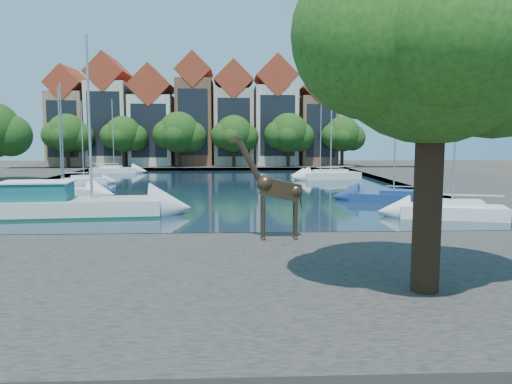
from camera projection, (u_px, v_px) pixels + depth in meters
ground at (191, 244)px, 23.11m from camera, size 160.00×160.00×0.00m
water_basin at (213, 189)px, 46.93m from camera, size 38.00×50.00×0.08m
near_quay at (173, 282)px, 16.13m from camera, size 50.00×14.00×0.50m
far_quay at (221, 166)px, 78.68m from camera, size 60.00×16.00×0.50m
right_quay at (473, 185)px, 48.01m from camera, size 14.00×52.00×0.50m
plane_tree at (438, 37)px, 13.65m from camera, size 8.32×6.40×10.62m
townhouse_west_end at (72, 120)px, 76.87m from camera, size 5.44×9.18×14.93m
townhouse_west_mid at (111, 115)px, 77.03m from camera, size 5.94×9.18×16.79m
townhouse_west_inner at (153, 121)px, 77.42m from camera, size 6.43×9.18×15.15m
townhouse_center at (195, 114)px, 77.59m from camera, size 5.44×9.18×16.93m
townhouse_east_inner at (234, 118)px, 77.92m from camera, size 5.94×9.18×15.79m
townhouse_east_mid at (275, 116)px, 78.16m from camera, size 6.43×9.18×16.65m
townhouse_east_end at (316, 122)px, 78.56m from camera, size 5.44×9.18×14.43m
far_tree_far_west at (68, 135)px, 71.70m from camera, size 7.28×5.60×7.68m
far_tree_west at (124, 135)px, 72.07m from camera, size 6.76×5.20×7.36m
far_tree_mid_west at (180, 134)px, 72.39m from camera, size 7.80×6.00×8.00m
far_tree_mid_east at (235, 135)px, 72.76m from camera, size 7.02×5.40×7.52m
far_tree_east at (289, 134)px, 73.10m from camera, size 7.54×5.80×7.84m
far_tree_far_east at (343, 135)px, 73.47m from camera, size 6.76×5.20×7.36m
giraffe_statue at (275, 189)px, 21.47m from camera, size 3.13×0.62×4.47m
motorsailer at (64, 203)px, 30.41m from camera, size 11.14×4.19×10.89m
sailboat_left_b at (62, 190)px, 40.60m from camera, size 6.29×3.83×8.78m
sailboat_left_c at (64, 189)px, 41.07m from camera, size 6.89×4.23×9.18m
sailboat_left_d at (84, 179)px, 50.59m from camera, size 4.70×2.73×8.40m
sailboat_left_e at (114, 169)px, 66.12m from camera, size 6.05×2.24×9.66m
sailboat_right_a at (452, 208)px, 29.71m from camera, size 6.37×3.66×10.61m
sailboat_right_b at (394, 195)px, 37.18m from camera, size 6.74×4.27×9.67m
sailboat_right_c at (331, 174)px, 56.61m from camera, size 6.96×3.72×9.72m
sailboat_right_d at (320, 173)px, 59.70m from camera, size 5.20×2.27×8.49m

